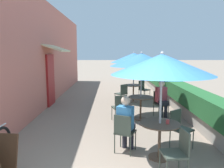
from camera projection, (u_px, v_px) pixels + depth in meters
The scene contains 18 objects.
cafe_facade_wall at pixel (50, 54), 9.44m from camera, with size 0.98×14.04×4.20m.
planter_hedge at pixel (170, 90), 9.74m from camera, with size 0.60×13.04×1.01m.
patio_table_near at pixel (160, 132), 4.48m from camera, with size 0.82×0.82×0.75m.
patio_umbrella_near at pixel (162, 64), 4.28m from camera, with size 2.01×2.01×2.20m.
cafe_chair_near_left at pixel (124, 130), 4.71m from camera, with size 0.53×0.53×0.87m.
seated_patron_near_left at pixel (126, 121), 4.78m from camera, with size 0.46×0.50×1.25m.
cafe_chair_near_right at pixel (178, 150), 3.75m from camera, with size 0.44×0.44×0.87m.
cafe_chair_near_back at pixel (179, 126), 4.98m from camera, with size 0.56×0.56×0.87m.
coffee_cup_near at pixel (168, 122), 4.40m from camera, with size 0.07×0.07×0.09m.
patio_table_mid at pixel (141, 103), 7.12m from camera, with size 0.82×0.82×0.75m.
patio_umbrella_mid at pixel (142, 60), 6.92m from camera, with size 2.01×2.01×2.20m.
cafe_chair_mid_left at pixel (160, 102), 7.41m from camera, with size 0.50×0.50×0.87m.
seated_patron_mid_left at pixel (162, 98), 7.28m from camera, with size 0.42×0.47×1.25m.
cafe_chair_mid_right at pixel (120, 106), 6.84m from camera, with size 0.50×0.50×0.87m.
patio_table_far at pixel (133, 89), 9.68m from camera, with size 0.82×0.82×0.75m.
patio_umbrella_far at pixel (134, 58), 9.48m from camera, with size 2.01×2.01×2.20m.
cafe_chair_far_left at pixel (122, 92), 9.14m from camera, with size 0.56×0.56×0.87m.
cafe_chair_far_right at pixel (143, 88), 10.22m from camera, with size 0.56×0.56×0.87m.
Camera 1 is at (0.09, -2.66, 2.18)m, focal length 35.00 mm.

